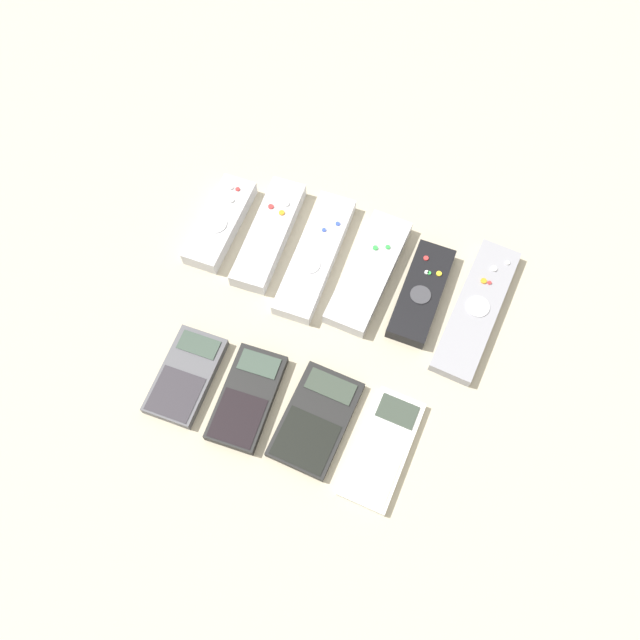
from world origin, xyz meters
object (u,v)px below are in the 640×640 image
Objects in this scene: remote_1 at (269,234)px; remote_0 at (220,223)px; remote_2 at (315,256)px; calculator_3 at (383,449)px; remote_3 at (369,272)px; remote_5 at (476,309)px; remote_4 at (421,293)px; calculator_0 at (186,376)px; calculator_2 at (316,419)px; calculator_1 at (247,397)px.

remote_0 is at bearing -176.99° from remote_1.
remote_2 is 1.38× the size of calculator_3.
remote_3 reaches higher than remote_5.
remote_1 is 1.24× the size of calculator_3.
remote_1 is at bearing 5.03° from remote_0.
remote_1 is 0.31m from remote_5.
remote_0 is 0.30m from remote_4.
remote_2 reaches higher than calculator_0.
calculator_0 is at bearing -174.67° from calculator_2.
remote_4 is at bearing -5.77° from remote_1.
calculator_1 is at bearing -173.41° from calculator_2.
calculator_2 is at bearing -107.77° from remote_4.
calculator_2 and calculator_3 have the same top height.
calculator_1 is (0.09, 0.00, 0.00)m from calculator_0.
remote_5 is at bearing -1.37° from remote_2.
calculator_3 is (0.09, -0.00, -0.00)m from calculator_2.
remote_5 is (0.38, 0.00, -0.00)m from remote_0.
remote_2 is 0.23m from remote_5.
remote_2 is (0.15, 0.00, -0.00)m from remote_0.
remote_4 is (0.30, -0.00, -0.00)m from remote_0.
remote_0 is at bearing 102.57° from calculator_0.
remote_0 is 0.39m from calculator_3.
remote_2 is at bearing -9.84° from remote_1.
remote_0 is 0.75× the size of remote_2.
remote_0 is at bearing 119.24° from calculator_1.
calculator_0 is at bearing -113.48° from remote_2.
remote_0 reaches higher than remote_3.
calculator_3 is (0.02, -0.22, -0.00)m from remote_4.
remote_4 is 1.03× the size of calculator_3.
calculator_1 is 0.18m from calculator_3.
remote_3 is 1.39× the size of calculator_2.
remote_5 is (0.31, -0.00, -0.00)m from remote_1.
remote_0 is at bearing 139.79° from calculator_2.
remote_0 is at bearing 147.74° from calculator_3.
calculator_2 is (0.01, -0.22, -0.00)m from remote_3.
remote_3 is at bearing -0.53° from remote_0.
remote_4 is at bearing 40.57° from calculator_0.
remote_4 is 0.71× the size of remote_5.
calculator_0 is 0.86× the size of calculator_3.
remote_3 reaches higher than calculator_3.
calculator_3 is at bearing -53.40° from remote_2.
remote_0 is 1.12× the size of calculator_2.
remote_0 is 0.71× the size of remote_5.
calculator_2 is at bearing 179.42° from calculator_3.
remote_1 reaches higher than calculator_2.
remote_4 is 1.12× the size of calculator_1.
remote_4 reaches higher than calculator_3.
calculator_0 is (-0.01, -0.23, -0.00)m from remote_1.
calculator_2 is (-0.07, -0.22, -0.00)m from remote_4.
calculator_0 is 0.93× the size of calculator_2.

